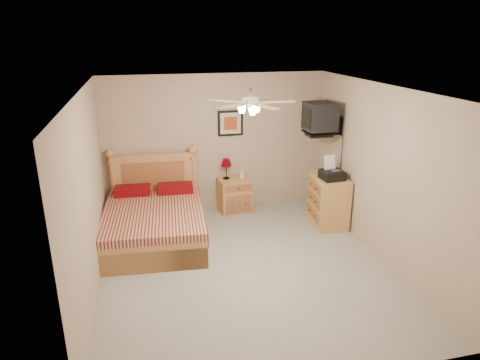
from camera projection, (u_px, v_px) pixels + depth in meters
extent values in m
plane|color=gray|center=(245.00, 267.00, 6.10)|extent=(4.50, 4.50, 0.00)
cube|color=white|center=(246.00, 89.00, 5.28)|extent=(4.00, 4.50, 0.04)
cube|color=tan|center=(216.00, 144.00, 7.76)|extent=(4.00, 0.04, 2.50)
cube|color=tan|center=(310.00, 271.00, 3.62)|extent=(4.00, 0.04, 2.50)
cube|color=tan|center=(88.00, 197.00, 5.26)|extent=(0.04, 4.50, 2.50)
cube|color=tan|center=(381.00, 174.00, 6.13)|extent=(0.04, 4.50, 2.50)
cube|color=#9F6D3E|center=(235.00, 195.00, 7.91)|extent=(0.61, 0.48, 0.62)
imported|color=silver|center=(242.00, 173.00, 7.81)|extent=(0.09, 0.09, 0.21)
cube|color=black|center=(230.00, 123.00, 7.68)|extent=(0.46, 0.04, 0.46)
cube|color=#C6813F|center=(328.00, 201.00, 7.32)|extent=(0.57, 0.78, 0.87)
imported|color=#BCB193|center=(322.00, 171.00, 7.40)|extent=(0.21, 0.28, 0.02)
imported|color=gray|center=(323.00, 170.00, 7.40)|extent=(0.23, 0.27, 0.02)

